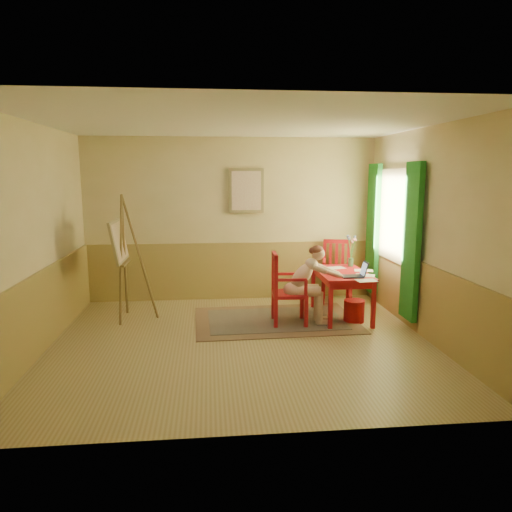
{
  "coord_description": "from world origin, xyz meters",
  "views": [
    {
      "loc": [
        -0.41,
        -5.91,
        2.18
      ],
      "look_at": [
        0.25,
        0.55,
        1.05
      ],
      "focal_mm": 33.13,
      "sensor_mm": 36.0,
      "label": 1
    }
  ],
  "objects": [
    {
      "name": "window",
      "position": [
        2.42,
        1.1,
        1.35
      ],
      "size": [
        0.12,
        2.01,
        2.2
      ],
      "color": "white",
      "rests_on": "room"
    },
    {
      "name": "table",
      "position": [
        1.6,
        0.92,
        0.63
      ],
      "size": [
        0.72,
        1.2,
        0.72
      ],
      "color": "red",
      "rests_on": "room"
    },
    {
      "name": "rug",
      "position": [
        0.58,
        0.88,
        0.01
      ],
      "size": [
        2.45,
        1.67,
        0.02
      ],
      "color": "#8C7251",
      "rests_on": "room"
    },
    {
      "name": "papers",
      "position": [
        1.79,
        0.77,
        0.72
      ],
      "size": [
        0.69,
        1.16,
        0.0
      ],
      "color": "white",
      "rests_on": "table"
    },
    {
      "name": "wastebasket",
      "position": [
        1.74,
        0.71,
        0.16
      ],
      "size": [
        0.31,
        0.31,
        0.33
      ],
      "primitive_type": "cylinder",
      "rotation": [
        0.0,
        0.0,
        -0.03
      ],
      "color": "red",
      "rests_on": "room"
    },
    {
      "name": "vase",
      "position": [
        1.86,
        1.34,
        0.95
      ],
      "size": [
        0.2,
        0.25,
        0.51
      ],
      "color": "#3F724C",
      "rests_on": "table"
    },
    {
      "name": "easel",
      "position": [
        -1.7,
        1.2,
        1.12
      ],
      "size": [
        0.63,
        0.84,
        1.9
      ],
      "color": "olive",
      "rests_on": "room"
    },
    {
      "name": "laptop",
      "position": [
        1.69,
        0.55,
        0.76
      ],
      "size": [
        0.37,
        0.23,
        0.22
      ],
      "color": "#1E2338",
      "rests_on": "table"
    },
    {
      "name": "room",
      "position": [
        0.0,
        0.0,
        1.4
      ],
      "size": [
        5.04,
        4.54,
        2.84
      ],
      "color": "tan",
      "rests_on": "ground"
    },
    {
      "name": "figure",
      "position": [
        1.01,
        0.68,
        0.64
      ],
      "size": [
        0.87,
        0.38,
        1.17
      ],
      "color": "beige",
      "rests_on": "room"
    },
    {
      "name": "chair_back",
      "position": [
        1.77,
        1.84,
        0.53
      ],
      "size": [
        0.58,
        0.6,
        1.06
      ],
      "color": "red",
      "rests_on": "room"
    },
    {
      "name": "wainscot",
      "position": [
        0.0,
        0.8,
        0.5
      ],
      "size": [
        5.0,
        4.5,
        1.0
      ],
      "color": "#AB8F4B",
      "rests_on": "room"
    },
    {
      "name": "chair_left",
      "position": [
        0.7,
        0.7,
        0.53
      ],
      "size": [
        0.51,
        0.49,
        1.06
      ],
      "color": "red",
      "rests_on": "room"
    },
    {
      "name": "wall_portrait",
      "position": [
        0.25,
        2.2,
        1.9
      ],
      "size": [
        0.6,
        0.05,
        0.76
      ],
      "color": "#8D7D52",
      "rests_on": "room"
    }
  ]
}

